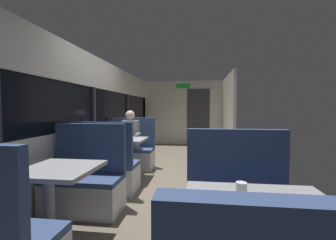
% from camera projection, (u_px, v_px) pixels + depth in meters
% --- Properties ---
extents(ground_plane, '(3.30, 9.20, 0.02)m').
position_uv_depth(ground_plane, '(169.00, 180.00, 4.16)').
color(ground_plane, '#665B4C').
extents(carriage_window_panel_left, '(0.09, 8.48, 2.30)m').
position_uv_depth(carriage_window_panel_left, '(93.00, 119.00, 4.29)').
color(carriage_window_panel_left, beige).
rests_on(carriage_window_panel_left, ground_plane).
extents(carriage_end_bulkhead, '(2.90, 0.11, 2.30)m').
position_uv_depth(carriage_end_bulkhead, '(185.00, 113.00, 8.25)').
color(carriage_end_bulkhead, beige).
rests_on(carriage_end_bulkhead, ground_plane).
extents(carriage_aisle_panel_right, '(0.08, 2.40, 2.30)m').
position_uv_depth(carriage_aisle_panel_right, '(228.00, 114.00, 6.89)').
color(carriage_aisle_panel_right, beige).
rests_on(carriage_aisle_panel_right, ground_plane).
extents(dining_table_near_window, '(0.90, 0.70, 0.74)m').
position_uv_depth(dining_table_near_window, '(49.00, 177.00, 2.17)').
color(dining_table_near_window, '#9E9EA3').
rests_on(dining_table_near_window, ground_plane).
extents(bench_near_window_facing_entry, '(0.95, 0.50, 1.10)m').
position_uv_depth(bench_near_window_facing_entry, '(85.00, 185.00, 2.88)').
color(bench_near_window_facing_entry, silver).
rests_on(bench_near_window_facing_entry, ground_plane).
extents(dining_table_mid_window, '(0.90, 0.70, 0.74)m').
position_uv_depth(dining_table_mid_window, '(121.00, 144.00, 4.24)').
color(dining_table_mid_window, '#9E9EA3').
rests_on(dining_table_mid_window, ground_plane).
extents(bench_mid_window_facing_end, '(0.95, 0.50, 1.10)m').
position_uv_depth(bench_mid_window_facing_end, '(106.00, 170.00, 3.56)').
color(bench_mid_window_facing_end, silver).
rests_on(bench_mid_window_facing_end, ground_plane).
extents(bench_mid_window_facing_entry, '(0.95, 0.50, 1.10)m').
position_uv_depth(bench_mid_window_facing_entry, '(132.00, 153.00, 4.95)').
color(bench_mid_window_facing_entry, silver).
rests_on(bench_mid_window_facing_entry, ground_plane).
extents(dining_table_front_aisle, '(0.90, 0.70, 0.74)m').
position_uv_depth(dining_table_front_aisle, '(261.00, 219.00, 1.35)').
color(dining_table_front_aisle, '#9E9EA3').
rests_on(dining_table_front_aisle, ground_plane).
extents(bench_front_aisle_facing_entry, '(0.95, 0.50, 1.10)m').
position_uv_depth(bench_front_aisle_facing_entry, '(239.00, 215.00, 2.06)').
color(bench_front_aisle_facing_entry, silver).
rests_on(bench_front_aisle_facing_entry, ground_plane).
extents(seated_passenger, '(0.47, 0.55, 1.26)m').
position_uv_depth(seated_passenger, '(131.00, 144.00, 4.86)').
color(seated_passenger, '#26262D').
rests_on(seated_passenger, ground_plane).
extents(coffee_cup_primary, '(0.07, 0.07, 0.09)m').
position_uv_depth(coffee_cup_primary, '(241.00, 189.00, 1.44)').
color(coffee_cup_primary, white).
rests_on(coffee_cup_primary, dining_table_front_aisle).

